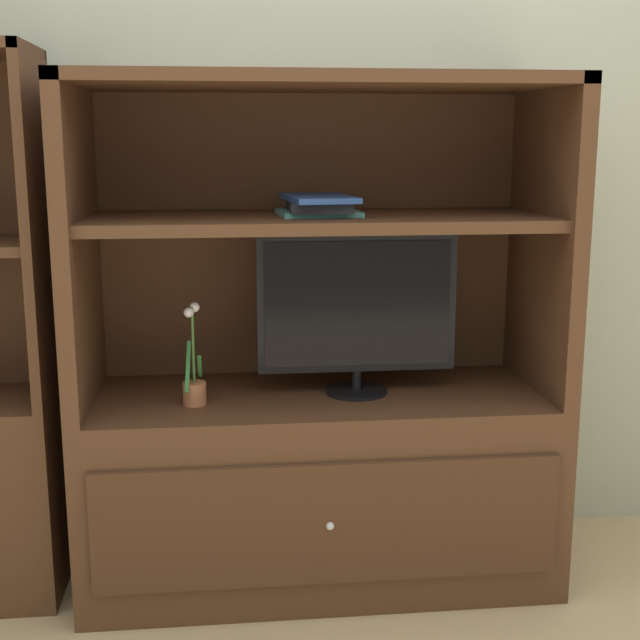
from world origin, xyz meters
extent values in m
plane|color=tan|center=(0.00, 0.00, 0.00)|extent=(8.00, 8.00, 0.00)
cube|color=#ADB29E|center=(0.00, 0.75, 1.40)|extent=(6.00, 0.10, 2.80)
cube|color=#4C2D1C|center=(0.00, 0.40, 0.31)|extent=(1.51, 0.59, 0.62)
cube|color=#462A19|center=(0.00, 0.09, 0.31)|extent=(1.38, 0.02, 0.37)
sphere|color=silver|center=(0.00, 0.08, 0.31)|extent=(0.02, 0.02, 0.02)
cube|color=#4C2D1C|center=(-0.73, 0.40, 1.11)|extent=(0.05, 0.59, 0.98)
cube|color=#4C2D1C|center=(0.73, 0.40, 1.11)|extent=(0.05, 0.59, 0.98)
cube|color=#4C2D1C|center=(0.00, 0.69, 1.11)|extent=(1.51, 0.02, 0.98)
cube|color=#4C2D1C|center=(0.00, 0.40, 1.59)|extent=(1.51, 0.59, 0.04)
cube|color=#4C2D1C|center=(0.00, 0.40, 1.17)|extent=(1.41, 0.53, 0.04)
cylinder|color=black|center=(0.12, 0.39, 0.63)|extent=(0.20, 0.20, 0.01)
cylinder|color=black|center=(0.12, 0.39, 0.67)|extent=(0.03, 0.03, 0.06)
cube|color=black|center=(0.12, 0.39, 0.92)|extent=(0.63, 0.02, 0.44)
cube|color=black|center=(0.12, 0.37, 0.92)|extent=(0.59, 0.00, 0.40)
cylinder|color=#B26642|center=(-0.39, 0.32, 0.66)|extent=(0.07, 0.07, 0.07)
cylinder|color=#3D6B33|center=(-0.39, 0.32, 0.81)|extent=(0.01, 0.01, 0.23)
cube|color=#2D7A38|center=(-0.37, 0.32, 0.74)|extent=(0.01, 0.08, 0.09)
cube|color=#2D7A38|center=(-0.41, 0.32, 0.74)|extent=(0.02, 0.09, 0.14)
sphere|color=silver|center=(-0.38, 0.33, 0.92)|extent=(0.03, 0.03, 0.03)
sphere|color=silver|center=(-0.40, 0.31, 0.91)|extent=(0.03, 0.03, 0.03)
cube|color=teal|center=(0.00, 0.41, 1.20)|extent=(0.26, 0.27, 0.01)
cube|color=black|center=(0.00, 0.40, 1.22)|extent=(0.19, 0.30, 0.03)
cube|color=#2D519E|center=(0.00, 0.40, 1.25)|extent=(0.23, 0.35, 0.02)
cube|color=#4C2D1C|center=(-0.84, 0.40, 1.16)|extent=(0.03, 0.39, 1.05)
camera|label=1|loc=(-0.29, -2.25, 1.42)|focal=48.33mm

